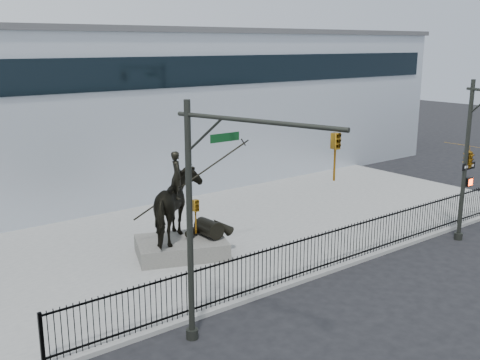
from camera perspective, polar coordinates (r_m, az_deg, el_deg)
ground at (r=21.27m, az=11.71°, el=-9.98°), size 120.00×120.00×0.00m
plaza at (r=25.97m, az=-0.08°, el=-5.08°), size 30.00×12.00×0.15m
building at (r=35.99m, az=-12.94°, el=7.08°), size 44.00×14.00×9.00m
picket_fence at (r=21.69m, az=9.31°, el=-6.81°), size 22.10×0.10×1.50m
statue_plinth at (r=22.80m, az=-5.98°, el=-6.81°), size 4.12×3.49×0.65m
equestrian_statue at (r=22.28m, az=-5.92°, el=-2.70°), size 4.20×3.42×3.79m
traffic_signal_left at (r=15.10m, az=-2.68°, el=-3.28°), size 1.52×4.84×7.00m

